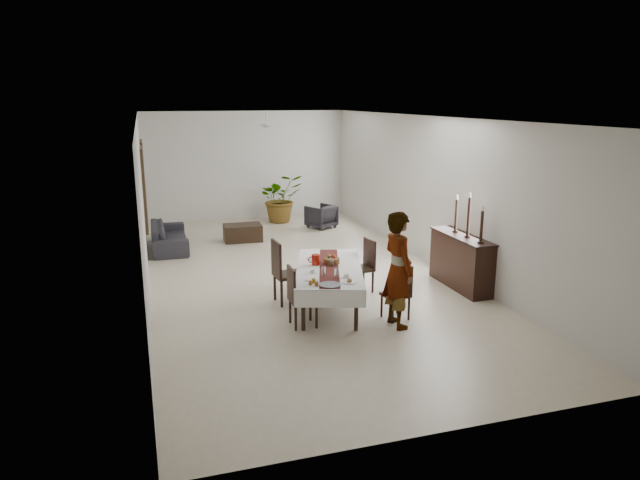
% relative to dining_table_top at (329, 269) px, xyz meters
% --- Properties ---
extents(floor, '(6.00, 12.00, 0.00)m').
position_rel_dining_table_top_xyz_m(floor, '(-0.02, 1.92, -0.68)').
color(floor, beige).
rests_on(floor, ground).
extents(ceiling, '(6.00, 12.00, 0.02)m').
position_rel_dining_table_top_xyz_m(ceiling, '(-0.02, 1.92, 2.52)').
color(ceiling, white).
rests_on(ceiling, wall_back).
extents(wall_back, '(6.00, 0.02, 3.20)m').
position_rel_dining_table_top_xyz_m(wall_back, '(-0.02, 7.92, 0.92)').
color(wall_back, silver).
rests_on(wall_back, floor).
extents(wall_front, '(6.00, 0.02, 3.20)m').
position_rel_dining_table_top_xyz_m(wall_front, '(-0.02, -4.08, 0.92)').
color(wall_front, silver).
rests_on(wall_front, floor).
extents(wall_left, '(0.02, 12.00, 3.20)m').
position_rel_dining_table_top_xyz_m(wall_left, '(-3.02, 1.92, 0.92)').
color(wall_left, silver).
rests_on(wall_left, floor).
extents(wall_right, '(0.02, 12.00, 3.20)m').
position_rel_dining_table_top_xyz_m(wall_right, '(2.98, 1.92, 0.92)').
color(wall_right, silver).
rests_on(wall_right, floor).
extents(dining_table_top, '(1.58, 2.44, 0.05)m').
position_rel_dining_table_top_xyz_m(dining_table_top, '(0.00, 0.00, 0.00)').
color(dining_table_top, black).
rests_on(dining_table_top, table_leg_fl).
extents(table_leg_fl, '(0.08, 0.08, 0.66)m').
position_rel_dining_table_top_xyz_m(table_leg_fl, '(-0.72, -0.90, -0.35)').
color(table_leg_fl, black).
rests_on(table_leg_fl, floor).
extents(table_leg_fr, '(0.08, 0.08, 0.66)m').
position_rel_dining_table_top_xyz_m(table_leg_fr, '(0.07, -1.15, -0.35)').
color(table_leg_fr, black).
rests_on(table_leg_fr, floor).
extents(table_leg_bl, '(0.08, 0.08, 0.66)m').
position_rel_dining_table_top_xyz_m(table_leg_bl, '(-0.07, 1.15, -0.35)').
color(table_leg_bl, black).
rests_on(table_leg_bl, floor).
extents(table_leg_br, '(0.08, 0.08, 0.66)m').
position_rel_dining_table_top_xyz_m(table_leg_br, '(0.72, 0.90, -0.35)').
color(table_leg_br, black).
rests_on(table_leg_br, floor).
extents(tablecloth_top, '(1.79, 2.66, 0.01)m').
position_rel_dining_table_top_xyz_m(tablecloth_top, '(0.00, 0.00, 0.03)').
color(tablecloth_top, silver).
rests_on(tablecloth_top, dining_table_top).
extents(tablecloth_drape_left, '(0.74, 2.33, 0.28)m').
position_rel_dining_table_top_xyz_m(tablecloth_drape_left, '(-0.53, 0.17, -0.11)').
color(tablecloth_drape_left, white).
rests_on(tablecloth_drape_left, dining_table_top).
extents(tablecloth_drape_right, '(0.74, 2.33, 0.28)m').
position_rel_dining_table_top_xyz_m(tablecloth_drape_right, '(0.53, -0.17, -0.11)').
color(tablecloth_drape_right, silver).
rests_on(tablecloth_drape_right, dining_table_top).
extents(tablecloth_drape_near, '(1.07, 0.34, 0.28)m').
position_rel_dining_table_top_xyz_m(tablecloth_drape_near, '(-0.36, -1.16, -0.11)').
color(tablecloth_drape_near, white).
rests_on(tablecloth_drape_near, dining_table_top).
extents(tablecloth_drape_far, '(1.07, 0.34, 0.28)m').
position_rel_dining_table_top_xyz_m(tablecloth_drape_far, '(0.36, 1.16, -0.11)').
color(tablecloth_drape_far, white).
rests_on(tablecloth_drape_far, dining_table_top).
extents(table_runner, '(1.02, 2.35, 0.00)m').
position_rel_dining_table_top_xyz_m(table_runner, '(0.00, 0.00, 0.04)').
color(table_runner, '#591E19').
rests_on(table_runner, tablecloth_top).
extents(red_pitcher, '(0.18, 0.18, 0.19)m').
position_rel_dining_table_top_xyz_m(red_pitcher, '(-0.18, 0.21, 0.13)').
color(red_pitcher, '#9A160B').
rests_on(red_pitcher, tablecloth_top).
extents(pitcher_handle, '(0.11, 0.05, 0.11)m').
position_rel_dining_table_top_xyz_m(pitcher_handle, '(-0.26, 0.23, 0.13)').
color(pitcher_handle, maroon).
rests_on(pitcher_handle, red_pitcher).
extents(wine_glass_near, '(0.07, 0.07, 0.16)m').
position_rel_dining_table_top_xyz_m(wine_glass_near, '(-0.08, -0.62, 0.11)').
color(wine_glass_near, silver).
rests_on(wine_glass_near, tablecloth_top).
extents(wine_glass_mid, '(0.07, 0.07, 0.16)m').
position_rel_dining_table_top_xyz_m(wine_glass_mid, '(-0.25, -0.47, 0.11)').
color(wine_glass_mid, white).
rests_on(wine_glass_mid, tablecloth_top).
extents(wine_glass_far, '(0.07, 0.07, 0.16)m').
position_rel_dining_table_top_xyz_m(wine_glass_far, '(0.06, 0.03, 0.11)').
color(wine_glass_far, white).
rests_on(wine_glass_far, tablecloth_top).
extents(teacup_right, '(0.08, 0.08, 0.06)m').
position_rel_dining_table_top_xyz_m(teacup_right, '(0.10, -0.63, 0.06)').
color(teacup_right, silver).
rests_on(teacup_right, saucer_right).
extents(saucer_right, '(0.14, 0.14, 0.01)m').
position_rel_dining_table_top_xyz_m(saucer_right, '(0.10, -0.63, 0.04)').
color(saucer_right, silver).
rests_on(saucer_right, tablecloth_top).
extents(teacup_left, '(0.08, 0.08, 0.06)m').
position_rel_dining_table_top_xyz_m(teacup_left, '(-0.37, -0.23, 0.06)').
color(teacup_left, silver).
rests_on(teacup_left, saucer_left).
extents(saucer_left, '(0.14, 0.14, 0.01)m').
position_rel_dining_table_top_xyz_m(saucer_left, '(-0.37, -0.23, 0.04)').
color(saucer_left, white).
rests_on(saucer_left, tablecloth_top).
extents(plate_near_right, '(0.23, 0.23, 0.01)m').
position_rel_dining_table_top_xyz_m(plate_near_right, '(0.04, -0.90, 0.04)').
color(plate_near_right, silver).
rests_on(plate_near_right, tablecloth_top).
extents(bread_near_right, '(0.08, 0.08, 0.08)m').
position_rel_dining_table_top_xyz_m(bread_near_right, '(0.04, -0.90, 0.07)').
color(bread_near_right, tan).
rests_on(bread_near_right, plate_near_right).
extents(plate_near_left, '(0.23, 0.23, 0.01)m').
position_rel_dining_table_top_xyz_m(plate_near_left, '(-0.48, -0.59, 0.04)').
color(plate_near_left, white).
rests_on(plate_near_left, tablecloth_top).
extents(plate_far_left, '(0.23, 0.23, 0.01)m').
position_rel_dining_table_top_xyz_m(plate_far_left, '(-0.13, 0.59, 0.04)').
color(plate_far_left, silver).
rests_on(plate_far_left, tablecloth_top).
extents(serving_tray, '(0.34, 0.34, 0.02)m').
position_rel_dining_table_top_xyz_m(serving_tray, '(-0.30, -0.95, 0.04)').
color(serving_tray, '#3F4045').
rests_on(serving_tray, tablecloth_top).
extents(jam_jar_a, '(0.06, 0.06, 0.07)m').
position_rel_dining_table_top_xyz_m(jam_jar_a, '(-0.50, -0.91, 0.07)').
color(jam_jar_a, brown).
rests_on(jam_jar_a, tablecloth_top).
extents(jam_jar_b, '(0.06, 0.06, 0.07)m').
position_rel_dining_table_top_xyz_m(jam_jar_b, '(-0.58, -0.83, 0.07)').
color(jam_jar_b, '#926215').
rests_on(jam_jar_b, tablecloth_top).
extents(jam_jar_c, '(0.06, 0.06, 0.07)m').
position_rel_dining_table_top_xyz_m(jam_jar_c, '(-0.50, -0.75, 0.07)').
color(jam_jar_c, '#8F6314').
rests_on(jam_jar_c, tablecloth_top).
extents(fruit_basket, '(0.28, 0.28, 0.09)m').
position_rel_dining_table_top_xyz_m(fruit_basket, '(0.12, 0.21, 0.08)').
color(fruit_basket, brown).
rests_on(fruit_basket, tablecloth_top).
extents(fruit_red, '(0.08, 0.08, 0.08)m').
position_rel_dining_table_top_xyz_m(fruit_red, '(0.15, 0.22, 0.15)').
color(fruit_red, '#A01F10').
rests_on(fruit_red, fruit_basket).
extents(fruit_green, '(0.08, 0.08, 0.08)m').
position_rel_dining_table_top_xyz_m(fruit_green, '(0.09, 0.25, 0.15)').
color(fruit_green, '#587422').
rests_on(fruit_green, fruit_basket).
extents(chair_right_near_seat, '(0.46, 0.46, 0.04)m').
position_rel_dining_table_top_xyz_m(chair_right_near_seat, '(0.87, -0.87, -0.27)').
color(chair_right_near_seat, black).
rests_on(chair_right_near_seat, chair_right_near_leg_fl).
extents(chair_right_near_leg_fl, '(0.05, 0.05, 0.39)m').
position_rel_dining_table_top_xyz_m(chair_right_near_leg_fl, '(1.06, -0.99, -0.49)').
color(chair_right_near_leg_fl, black).
rests_on(chair_right_near_leg_fl, floor).
extents(chair_right_near_leg_fr, '(0.05, 0.05, 0.39)m').
position_rel_dining_table_top_xyz_m(chair_right_near_leg_fr, '(1.00, -0.68, -0.49)').
color(chair_right_near_leg_fr, black).
rests_on(chair_right_near_leg_fr, floor).
extents(chair_right_near_leg_bl, '(0.05, 0.05, 0.39)m').
position_rel_dining_table_top_xyz_m(chair_right_near_leg_bl, '(0.75, -1.06, -0.49)').
color(chair_right_near_leg_bl, black).
rests_on(chair_right_near_leg_bl, floor).
extents(chair_right_near_leg_br, '(0.05, 0.05, 0.39)m').
position_rel_dining_table_top_xyz_m(chair_right_near_leg_br, '(0.69, -0.74, -0.49)').
color(chair_right_near_leg_br, black).
rests_on(chair_right_near_leg_br, floor).
extents(chair_right_near_back, '(0.11, 0.39, 0.50)m').
position_rel_dining_table_top_xyz_m(chair_right_near_back, '(1.05, -0.83, -0.01)').
color(chair_right_near_back, black).
rests_on(chair_right_near_back, chair_right_near_seat).
extents(chair_right_far_seat, '(0.48, 0.48, 0.05)m').
position_rel_dining_table_top_xyz_m(chair_right_far_seat, '(0.82, 0.59, -0.24)').
color(chair_right_far_seat, black).
rests_on(chair_right_far_seat, chair_right_far_leg_fl).
extents(chair_right_far_leg_fl, '(0.05, 0.05, 0.42)m').
position_rel_dining_table_top_xyz_m(chair_right_far_leg_fl, '(1.01, 0.45, -0.48)').
color(chair_right_far_leg_fl, black).
rests_on(chair_right_far_leg_fl, floor).
extents(chair_right_far_leg_fr, '(0.05, 0.05, 0.42)m').
position_rel_dining_table_top_xyz_m(chair_right_far_leg_fr, '(0.96, 0.79, -0.48)').
color(chair_right_far_leg_fr, black).
rests_on(chair_right_far_leg_fr, floor).
extents(chair_right_far_leg_bl, '(0.05, 0.05, 0.42)m').
position_rel_dining_table_top_xyz_m(chair_right_far_leg_bl, '(0.67, 0.40, -0.48)').
color(chair_right_far_leg_bl, black).
rests_on(chair_right_far_leg_bl, floor).
extents(chair_right_far_leg_br, '(0.05, 0.05, 0.42)m').
position_rel_dining_table_top_xyz_m(chair_right_far_leg_br, '(0.62, 0.74, -0.48)').
color(chair_right_far_leg_br, black).
rests_on(chair_right_far_leg_br, floor).
extents(chair_right_far_back, '(0.10, 0.42, 0.54)m').
position_rel_dining_table_top_xyz_m(chair_right_far_back, '(1.00, 0.62, 0.04)').
color(chair_right_far_back, black).
rests_on(chair_right_far_back, chair_right_far_seat).
extents(chair_left_near_seat, '(0.42, 0.42, 0.05)m').
position_rel_dining_table_top_xyz_m(chair_left_near_seat, '(-0.67, -0.71, -0.25)').
color(chair_left_near_seat, black).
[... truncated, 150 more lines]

